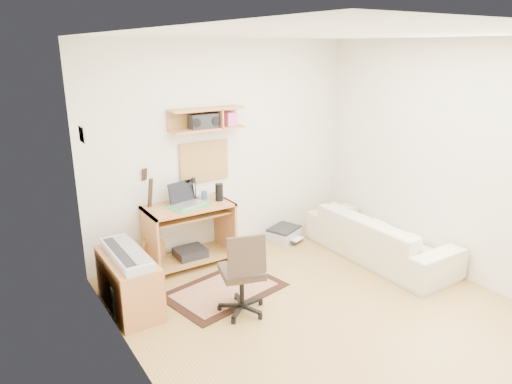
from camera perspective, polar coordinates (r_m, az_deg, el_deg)
floor at (r=4.78m, az=8.62°, el=-14.51°), size 3.60×4.00×0.01m
ceiling at (r=4.07m, az=10.35°, el=18.51°), size 3.60×4.00×0.01m
back_wall at (r=5.84m, az=-3.85°, el=5.40°), size 3.60×0.01×2.60m
left_wall at (r=3.37m, az=-14.20°, el=-4.13°), size 0.01×4.00×2.60m
right_wall at (r=5.59m, az=23.36°, el=3.47°), size 0.01×4.00×2.60m
wall_shelf at (r=5.52m, az=-6.03°, el=8.87°), size 0.90×0.25×0.26m
cork_board at (r=5.71m, az=-6.34°, el=3.72°), size 0.64×0.03×0.49m
wall_photo at (r=4.67m, az=-20.46°, el=6.60°), size 0.02×0.20×0.15m
desk at (r=5.59m, az=-8.13°, el=-5.22°), size 1.00×0.55×0.75m
laptop at (r=5.40m, az=-8.31°, el=-0.30°), size 0.42×0.42×0.27m
speaker at (r=5.55m, az=-4.52°, el=-0.03°), size 0.09×0.09×0.21m
desk_lamp at (r=5.60m, az=-7.42°, el=0.49°), size 0.10×0.10×0.29m
pencil_cup at (r=5.64m, az=-6.34°, el=-0.38°), size 0.07×0.07×0.10m
boombox at (r=5.49m, az=-6.45°, el=8.61°), size 0.33×0.15×0.17m
rug at (r=5.12m, az=-3.89°, el=-11.88°), size 1.34×1.02×0.02m
task_chair at (r=4.55m, az=-1.76°, el=-9.66°), size 0.56×0.56×0.88m
cabinet at (r=4.85m, az=-15.28°, el=-10.65°), size 0.40×0.90×0.55m
music_keyboard at (r=4.72m, az=-15.58°, el=-7.28°), size 0.27×0.86×0.08m
guitar at (r=5.49m, az=-12.66°, el=-3.41°), size 0.37×0.30×1.20m
waste_basket at (r=4.78m, az=-15.51°, el=-12.62°), size 0.31×0.31×0.33m
printer at (r=6.35m, az=3.42°, el=-5.07°), size 0.53×0.48×0.16m
sofa at (r=5.90m, az=14.92°, el=-4.43°), size 0.56×1.92×0.75m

